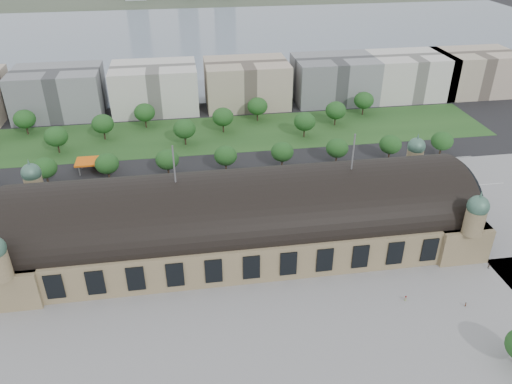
{
  "coord_description": "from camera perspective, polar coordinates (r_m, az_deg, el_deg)",
  "views": [
    {
      "loc": [
        -16.35,
        -133.4,
        97.99
      ],
      "look_at": [
        6.07,
        10.0,
        14.0
      ],
      "focal_mm": 35.0,
      "sensor_mm": 36.0,
      "label": 1
    }
  ],
  "objects": [
    {
      "name": "ground",
      "position": [
        166.33,
        -1.54,
        -6.05
      ],
      "size": [
        900.0,
        900.0,
        0.0
      ],
      "primitive_type": "plane",
      "color": "black",
      "rests_on": "ground"
    },
    {
      "name": "station",
      "position": [
        160.49,
        -1.59,
        -3.09
      ],
      "size": [
        150.0,
        48.4,
        44.3
      ],
      "color": "#8C7957",
      "rests_on": "ground"
    },
    {
      "name": "plaza_south",
      "position": [
        135.24,
        5.41,
        -16.56
      ],
      "size": [
        190.0,
        48.0,
        0.12
      ],
      "primitive_type": "cube",
      "color": "gray",
      "rests_on": "ground"
    },
    {
      "name": "road_slab",
      "position": [
        197.47,
        -8.76,
        -0.08
      ],
      "size": [
        260.0,
        26.0,
        0.1
      ],
      "primitive_type": "cube",
      "color": "black",
      "rests_on": "ground"
    },
    {
      "name": "grass_belt",
      "position": [
        246.7,
        -7.88,
        6.36
      ],
      "size": [
        300.0,
        45.0,
        0.1
      ],
      "primitive_type": "cube",
      "color": "#224A1D",
      "rests_on": "ground"
    },
    {
      "name": "petrol_station",
      "position": [
        223.43,
        -17.69,
        3.37
      ],
      "size": [
        14.0,
        13.0,
        5.05
      ],
      "color": "orange",
      "rests_on": "ground"
    },
    {
      "name": "lake",
      "position": [
        442.69,
        -6.85,
        17.07
      ],
      "size": [
        700.0,
        320.0,
        0.08
      ],
      "primitive_type": "cube",
      "color": "slate",
      "rests_on": "ground"
    },
    {
      "name": "office_2",
      "position": [
        287.08,
        -21.63,
        10.53
      ],
      "size": [
        45.0,
        32.0,
        24.0
      ],
      "primitive_type": "cube",
      "color": "gray",
      "rests_on": "ground"
    },
    {
      "name": "office_3",
      "position": [
        280.27,
        -11.48,
        11.6
      ],
      "size": [
        45.0,
        32.0,
        24.0
      ],
      "primitive_type": "cube",
      "color": "silver",
      "rests_on": "ground"
    },
    {
      "name": "office_4",
      "position": [
        282.29,
        -1.09,
        12.32
      ],
      "size": [
        45.0,
        32.0,
        24.0
      ],
      "primitive_type": "cube",
      "color": "#B6A38F",
      "rests_on": "ground"
    },
    {
      "name": "office_5",
      "position": [
        292.95,
        8.89,
        12.63
      ],
      "size": [
        45.0,
        32.0,
        24.0
      ],
      "primitive_type": "cube",
      "color": "gray",
      "rests_on": "ground"
    },
    {
      "name": "office_6",
      "position": [
        309.22,
        17.08,
        12.62
      ],
      "size": [
        45.0,
        32.0,
        24.0
      ],
      "primitive_type": "cube",
      "color": "silver",
      "rests_on": "ground"
    },
    {
      "name": "office_7",
      "position": [
        328.22,
        23.57,
        12.43
      ],
      "size": [
        45.0,
        32.0,
        24.0
      ],
      "primitive_type": "cube",
      "color": "#B6A38F",
      "rests_on": "ground"
    },
    {
      "name": "tree_row_2",
      "position": [
        214.58,
        -23.0,
        2.55
      ],
      "size": [
        9.6,
        9.6,
        11.52
      ],
      "color": "#2D2116",
      "rests_on": "ground"
    },
    {
      "name": "tree_row_3",
      "position": [
        209.64,
        -16.67,
        3.12
      ],
      "size": [
        9.6,
        9.6,
        11.52
      ],
      "color": "#2D2116",
      "rests_on": "ground"
    },
    {
      "name": "tree_row_4",
      "position": [
        207.38,
        -10.11,
        3.67
      ],
      "size": [
        9.6,
        9.6,
        11.52
      ],
      "color": "#2D2116",
      "rests_on": "ground"
    },
    {
      "name": "tree_row_5",
      "position": [
        207.88,
        -3.49,
        4.17
      ],
      "size": [
        9.6,
        9.6,
        11.52
      ],
      "color": "#2D2116",
      "rests_on": "ground"
    },
    {
      "name": "tree_row_6",
      "position": [
        211.13,
        3.02,
        4.61
      ],
      "size": [
        9.6,
        9.6,
        11.52
      ],
      "color": "#2D2116",
      "rests_on": "ground"
    },
    {
      "name": "tree_row_7",
      "position": [
        217.0,
        9.26,
        4.98
      ],
      "size": [
        9.6,
        9.6,
        11.52
      ],
      "color": "#2D2116",
      "rests_on": "ground"
    },
    {
      "name": "tree_row_8",
      "position": [
        225.29,
        15.12,
        5.27
      ],
      "size": [
        9.6,
        9.6,
        11.52
      ],
      "color": "#2D2116",
      "rests_on": "ground"
    },
    {
      "name": "tree_row_9",
      "position": [
        235.73,
        20.51,
        5.49
      ],
      "size": [
        9.6,
        9.6,
        11.52
      ],
      "color": "#2D2116",
      "rests_on": "ground"
    },
    {
      "name": "tree_belt_2",
      "position": [
        267.6,
        -24.94,
        7.57
      ],
      "size": [
        10.4,
        10.4,
        12.48
      ],
      "color": "#2D2116",
      "rests_on": "ground"
    },
    {
      "name": "tree_belt_3",
      "position": [
        241.1,
        -21.88,
        5.92
      ],
      "size": [
        10.4,
        10.4,
        12.48
      ],
      "color": "#2D2116",
      "rests_on": "ground"
    },
    {
      "name": "tree_belt_4",
      "position": [
        248.35,
        -17.12,
        7.46
      ],
      "size": [
        10.4,
        10.4,
        12.48
      ],
      "color": "#2D2116",
      "rests_on": "ground"
    },
    {
      "name": "tree_belt_5",
      "position": [
        257.36,
        -12.62,
        8.87
      ],
      "size": [
        10.4,
        10.4,
        12.48
      ],
      "color": "#2D2116",
      "rests_on": "ground"
    },
    {
      "name": "tree_belt_6",
      "position": [
        234.35,
        -8.18,
        7.17
      ],
      "size": [
        10.4,
        10.4,
        12.48
      ],
      "color": "#2D2116",
      "rests_on": "ground"
    },
    {
      "name": "tree_belt_7",
      "position": [
        246.24,
        -3.8,
        8.56
      ],
      "size": [
        10.4,
        10.4,
        12.48
      ],
      "color": "#2D2116",
      "rests_on": "ground"
    },
    {
      "name": "tree_belt_8",
      "position": [
        259.53,
        0.17,
        9.78
      ],
      "size": [
        10.4,
        10.4,
        12.48
      ],
      "color": "#2D2116",
      "rests_on": "ground"
    },
    {
      "name": "tree_belt_9",
      "position": [
        241.27,
        5.58,
        8.02
      ],
      "size": [
        10.4,
        10.4,
        12.48
      ],
      "color": "#2D2116",
      "rests_on": "ground"
    },
    {
      "name": "tree_belt_10",
      "position": [
        257.07,
        9.11,
        9.19
      ],
      "size": [
        10.4,
        10.4,
        12.48
      ],
      "color": "#2D2116",
      "rests_on": "ground"
    },
    {
      "name": "tree_belt_11",
      "position": [
        273.82,
        12.23,
        10.2
      ],
      "size": [
        10.4,
        10.4,
        12.48
      ],
      "color": "#2D2116",
      "rests_on": "ground"
    },
    {
      "name": "traffic_car_1",
      "position": [
        215.26,
        -27.22,
        -0.44
      ],
      "size": [
        4.23,
        1.76,
        1.36
      ],
      "primitive_type": "imported",
      "rotation": [
        0.0,
        0.0,
        1.65
      ],
      "color": "gray",
      "rests_on": "ground"
    },
    {
      "name": "traffic_car_2",
      "position": [
        192.75,
        -17.94,
        -1.86
      ],
      "size": [
        5.76,
        2.89,
        1.56
      ],
      "primitive_type": "imported",
      "rotation": [
        0.0,
        0.0,
        -1.62
      ],
      "color": "black",
      "rests_on": "ground"
    },
    {
      "name": "traffic_car_3",
      "position": [
        197.82,
        -12.17,
        -0.16
      ],
      "size": [
        4.57,
        1.89,
        1.32
      ],
      "primitive_type": "imported",
      "rotation": [
        0.0,
        0.0,
        1.58
      ],
      "color": "maroon",
      "rests_on": "ground"
    },
    {
      "name": "traffic_car_4",
      "position": [
        199.34,
        -0.71,
        0.88
      ],
      "size": [
        4.92,
        2.37,
        1.62
      ],
      "primitive_type": "imported",
      "rotation": [
        0.0,
        0.0,
        -1.67
      ],
      "color": "#1B1A49",
      "rests_on": "ground"
    },
    {
      "name": "traffic_car_5",
      "position": [
        213.81,
        7.96,
        2.68
      ],
      "size": [
        4.33,
        2.01,
        1.38
      ],
      "primitive_type": "imported",
      "rotation": [
        0.0,
        0.0,
        1.43
      ],
      "color": "slate",
      "rests_on": "ground"
    },
    {
      "name": "traffic_car_6",
      "position": [
        225.63,
        21.17,
        2.33
      ],
      "size": [
        4.83,
        2.68,
        1.28
      ],
      "primitive_type": "imported",
      "rotation": [
        0.0,
        0.0,
        -1.7
      ],
      "color": "white",
      "rests_on": "ground"
    },
    {
      "name": "parked_car_0",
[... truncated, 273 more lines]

